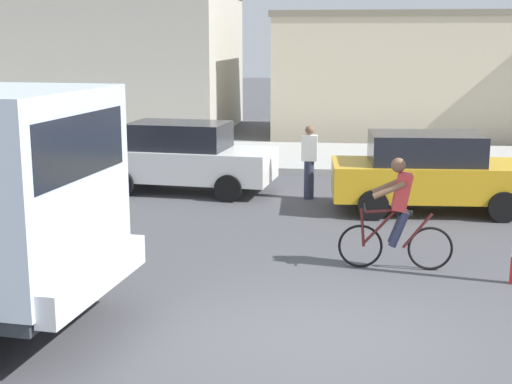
% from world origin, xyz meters
% --- Properties ---
extents(ground_plane, '(120.00, 120.00, 0.00)m').
position_xyz_m(ground_plane, '(0.00, 0.00, 0.00)').
color(ground_plane, '#4C4C51').
extents(sidewalk_far, '(80.00, 5.00, 0.16)m').
position_xyz_m(sidewalk_far, '(0.00, 13.01, 0.08)').
color(sidewalk_far, '#ADADA8').
rests_on(sidewalk_far, ground).
extents(cyclist, '(1.73, 0.50, 1.72)m').
position_xyz_m(cyclist, '(0.79, 2.76, 0.86)').
color(cyclist, black).
rests_on(cyclist, ground).
extents(car_red_near, '(4.15, 2.19, 1.60)m').
position_xyz_m(car_red_near, '(-3.70, 8.07, 0.82)').
color(car_red_near, white).
rests_on(car_red_near, ground).
extents(car_far_side, '(4.09, 2.06, 1.60)m').
position_xyz_m(car_far_side, '(1.69, 6.75, 0.82)').
color(car_far_side, gold).
rests_on(car_far_side, ground).
extents(pedestrian_near_kerb, '(0.34, 0.22, 1.62)m').
position_xyz_m(pedestrian_near_kerb, '(-0.80, 7.64, 0.85)').
color(pedestrian_near_kerb, '#2D334C').
rests_on(pedestrian_near_kerb, ground).
extents(building_corner_left, '(11.54, 7.73, 5.34)m').
position_xyz_m(building_corner_left, '(-10.24, 19.68, 2.68)').
color(building_corner_left, '#B2AD9E').
rests_on(building_corner_left, ground).
extents(building_mid_block, '(8.90, 5.33, 4.42)m').
position_xyz_m(building_mid_block, '(1.73, 19.35, 2.21)').
color(building_mid_block, beige).
rests_on(building_mid_block, ground).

